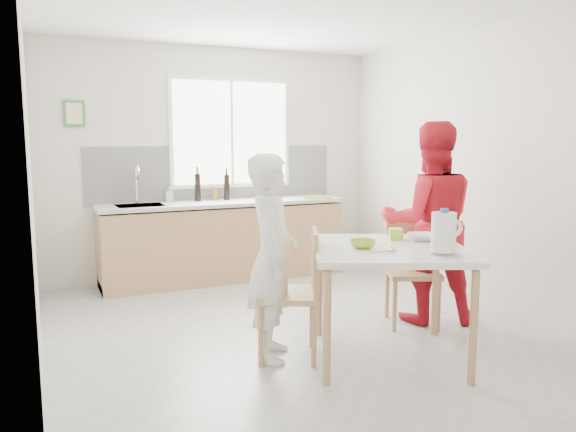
# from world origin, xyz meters

# --- Properties ---
(ground) EXTENTS (4.50, 4.50, 0.00)m
(ground) POSITION_xyz_m (0.00, 0.00, 0.00)
(ground) COLOR #B7B7B2
(ground) RESTS_ON ground
(room_shell) EXTENTS (4.50, 4.50, 4.50)m
(room_shell) POSITION_xyz_m (0.00, 0.00, 1.64)
(room_shell) COLOR silver
(room_shell) RESTS_ON ground
(window) EXTENTS (1.50, 0.06, 1.30)m
(window) POSITION_xyz_m (0.20, 2.23, 1.70)
(window) COLOR white
(window) RESTS_ON room_shell
(backsplash) EXTENTS (3.00, 0.02, 0.65)m
(backsplash) POSITION_xyz_m (0.00, 2.24, 1.23)
(backsplash) COLOR white
(backsplash) RESTS_ON room_shell
(picture_frame) EXTENTS (0.22, 0.03, 0.28)m
(picture_frame) POSITION_xyz_m (-1.55, 2.23, 1.90)
(picture_frame) COLOR #3E893F
(picture_frame) RESTS_ON room_shell
(kitchen_counter) EXTENTS (2.84, 0.64, 1.37)m
(kitchen_counter) POSITION_xyz_m (-0.00, 1.95, 0.42)
(kitchen_counter) COLOR tan
(kitchen_counter) RESTS_ON ground
(dining_table) EXTENTS (1.46, 1.46, 0.85)m
(dining_table) POSITION_xyz_m (0.38, -0.82, 0.76)
(dining_table) COLOR silver
(dining_table) RESTS_ON ground
(chair_left) EXTENTS (0.60, 0.60, 0.97)m
(chair_left) POSITION_xyz_m (-0.24, -0.54, 0.54)
(chair_left) COLOR tan
(chair_left) RESTS_ON ground
(chair_far) EXTENTS (0.58, 0.58, 0.95)m
(chair_far) POSITION_xyz_m (1.04, -0.22, 0.52)
(chair_far) COLOR tan
(chair_far) RESTS_ON ground
(person_white) EXTENTS (0.57, 0.66, 1.53)m
(person_white) POSITION_xyz_m (-0.41, -0.47, 0.77)
(person_white) COLOR white
(person_white) RESTS_ON ground
(person_red) EXTENTS (1.07, 0.98, 1.79)m
(person_red) POSITION_xyz_m (1.21, -0.24, 0.89)
(person_red) COLOR red
(person_red) RESTS_ON ground
(bowl_green) EXTENTS (0.25, 0.25, 0.06)m
(bowl_green) POSITION_xyz_m (0.17, -0.79, 0.88)
(bowl_green) COLOR #9FBD2B
(bowl_green) RESTS_ON dining_table
(bowl_white) EXTENTS (0.29, 0.29, 0.05)m
(bowl_white) POSITION_xyz_m (0.75, -0.72, 0.88)
(bowl_white) COLOR white
(bowl_white) RESTS_ON dining_table
(milk_jug) EXTENTS (0.23, 0.17, 0.30)m
(milk_jug) POSITION_xyz_m (0.55, -1.21, 1.01)
(milk_jug) COLOR white
(milk_jug) RESTS_ON dining_table
(green_box) EXTENTS (0.13, 0.13, 0.09)m
(green_box) POSITION_xyz_m (0.58, -0.61, 0.89)
(green_box) COLOR #97DA32
(green_box) RESTS_ON dining_table
(spoon) EXTENTS (0.16, 0.02, 0.01)m
(spoon) POSITION_xyz_m (0.21, -0.99, 0.86)
(spoon) COLOR #A5A5AA
(spoon) RESTS_ON dining_table
(cutting_board) EXTENTS (0.39, 0.32, 0.01)m
(cutting_board) POSITION_xyz_m (1.13, 1.82, 0.93)
(cutting_board) COLOR #6DB82A
(cutting_board) RESTS_ON kitchen_counter
(wine_bottle_a) EXTENTS (0.07, 0.07, 0.32)m
(wine_bottle_a) POSITION_xyz_m (-0.27, 2.07, 1.08)
(wine_bottle_a) COLOR black
(wine_bottle_a) RESTS_ON kitchen_counter
(wine_bottle_b) EXTENTS (0.07, 0.07, 0.30)m
(wine_bottle_b) POSITION_xyz_m (0.08, 2.06, 1.07)
(wine_bottle_b) COLOR black
(wine_bottle_b) RESTS_ON kitchen_counter
(jar_amber) EXTENTS (0.06, 0.06, 0.16)m
(jar_amber) POSITION_xyz_m (-0.05, 2.10, 1.00)
(jar_amber) COLOR #885F1D
(jar_amber) RESTS_ON kitchen_counter
(soap_bottle) EXTENTS (0.10, 0.10, 0.18)m
(soap_bottle) POSITION_xyz_m (-0.58, 2.15, 1.01)
(soap_bottle) COLOR #999999
(soap_bottle) RESTS_ON kitchen_counter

